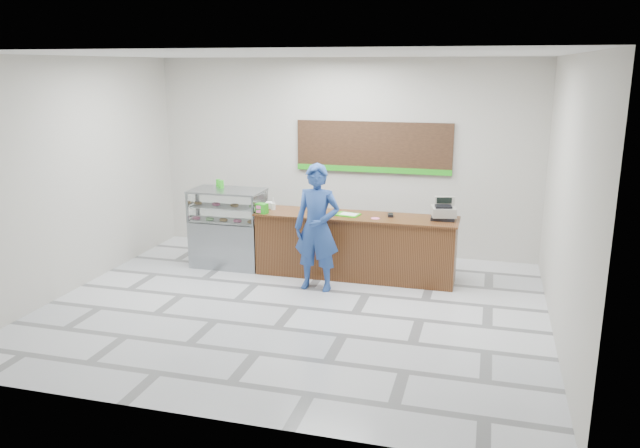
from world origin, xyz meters
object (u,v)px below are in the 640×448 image
(sales_counter, at_px, (355,246))
(display_case, at_px, (228,227))
(serving_tray, at_px, (348,215))
(customer, at_px, (317,228))
(cash_register, at_px, (444,211))

(sales_counter, bearing_deg, display_case, -179.99)
(sales_counter, bearing_deg, serving_tray, -164.49)
(sales_counter, distance_m, customer, 0.96)
(cash_register, distance_m, serving_tray, 1.51)
(sales_counter, xyz_separation_m, display_case, (-2.22, -0.00, 0.16))
(cash_register, bearing_deg, serving_tray, 173.82)
(display_case, relative_size, cash_register, 3.00)
(display_case, bearing_deg, sales_counter, 0.01)
(cash_register, xyz_separation_m, serving_tray, (-1.50, -0.14, -0.12))
(sales_counter, distance_m, display_case, 2.23)
(cash_register, relative_size, customer, 0.23)
(sales_counter, xyz_separation_m, customer, (-0.44, -0.72, 0.46))
(cash_register, height_order, serving_tray, cash_register)
(cash_register, xyz_separation_m, customer, (-1.82, -0.83, -0.19))
(sales_counter, bearing_deg, cash_register, 4.58)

